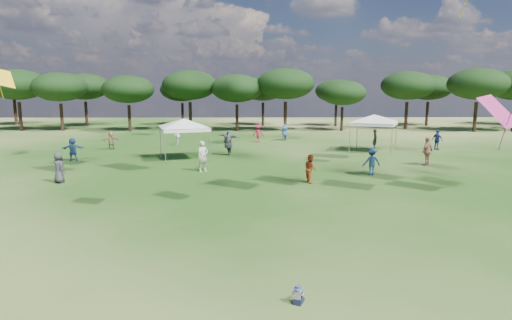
% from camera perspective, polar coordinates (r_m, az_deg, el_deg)
% --- Properties ---
extents(tree_line, '(108.78, 17.63, 7.77)m').
position_cam_1_polar(tree_line, '(54.97, 2.77, 9.82)').
color(tree_line, black).
rests_on(tree_line, ground).
extents(tent_left, '(6.29, 6.29, 3.25)m').
position_cam_1_polar(tent_left, '(31.00, -9.60, 5.24)').
color(tent_left, gray).
rests_on(tent_left, ground).
extents(tent_right, '(6.22, 6.22, 3.32)m').
position_cam_1_polar(tent_right, '(35.75, 15.49, 5.68)').
color(tent_right, gray).
rests_on(tent_right, ground).
extents(toddler, '(0.35, 0.38, 0.46)m').
position_cam_1_polar(toddler, '(10.58, 5.65, -17.55)').
color(toddler, black).
rests_on(toddler, ground).
extents(festival_crowd, '(29.40, 20.84, 1.90)m').
position_cam_1_polar(festival_crowd, '(33.31, -1.58, 2.26)').
color(festival_crowd, silver).
rests_on(festival_crowd, ground).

